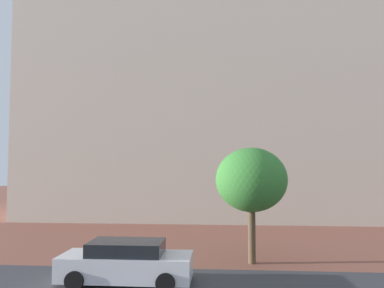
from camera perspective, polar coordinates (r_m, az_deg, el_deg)
ground_plane at (r=13.92m, az=-0.97°, el=-20.49°), size 120.00×120.00×0.00m
landmark_building at (r=32.34m, az=1.12°, el=10.60°), size 28.43×10.85×41.64m
car_white at (r=13.86m, az=-10.02°, el=-17.46°), size 4.58×1.95×1.46m
tree_curb_far at (r=16.12m, az=9.06°, el=-5.48°), size 3.04×3.04×4.88m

